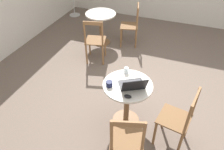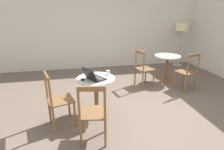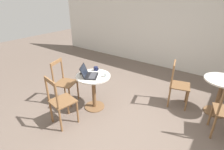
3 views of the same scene
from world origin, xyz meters
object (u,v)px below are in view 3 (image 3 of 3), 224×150
(cafe_table_near, at_px, (94,84))
(chair_near_front, at_px, (61,102))
(cafe_table_mid, at_px, (221,89))
(chair_near_left, at_px, (64,82))
(drinking_glass, at_px, (106,75))
(mug, at_px, (96,69))
(mouse, at_px, (82,73))
(chair_mid_left, at_px, (178,85))
(laptop, at_px, (89,74))

(cafe_table_near, relative_size, chair_near_front, 0.78)
(cafe_table_mid, relative_size, chair_near_front, 0.78)
(chair_near_left, distance_m, drinking_glass, 1.00)
(cafe_table_near, xyz_separation_m, cafe_table_mid, (2.11, 1.31, 0.00))
(chair_near_front, distance_m, mug, 1.00)
(mouse, height_order, mug, mug)
(chair_mid_left, distance_m, mug, 1.74)
(cafe_table_near, height_order, chair_mid_left, chair_mid_left)
(chair_mid_left, bearing_deg, cafe_table_near, -140.55)
(chair_near_left, height_order, mouse, chair_near_left)
(laptop, bearing_deg, cafe_table_mid, 32.79)
(cafe_table_near, bearing_deg, mug, 117.90)
(laptop, distance_m, mouse, 0.21)
(chair_mid_left, relative_size, mouse, 9.57)
(cafe_table_mid, height_order, chair_mid_left, chair_mid_left)
(chair_near_left, height_order, drinking_glass, chair_near_left)
(cafe_table_mid, xyz_separation_m, drinking_glass, (-1.87, -1.20, 0.25))
(chair_near_left, bearing_deg, laptop, 12.03)
(chair_near_front, distance_m, chair_mid_left, 2.36)
(chair_mid_left, xyz_separation_m, mouse, (-1.59, -1.18, 0.29))
(mug, xyz_separation_m, drinking_glass, (0.36, -0.12, 0.01))
(cafe_table_near, height_order, cafe_table_mid, same)
(mug, height_order, drinking_glass, drinking_glass)
(chair_near_front, bearing_deg, drinking_glass, 65.92)
(cafe_table_near, bearing_deg, chair_near_front, -100.27)
(laptop, height_order, mouse, laptop)
(chair_near_left, bearing_deg, mouse, 17.58)
(laptop, distance_m, mug, 0.31)
(laptop, height_order, drinking_glass, laptop)
(cafe_table_mid, distance_m, drinking_glass, 2.24)
(chair_mid_left, height_order, mouse, chair_mid_left)
(mug, bearing_deg, mouse, -111.94)
(cafe_table_near, distance_m, mouse, 0.33)
(laptop, height_order, mug, laptop)
(mouse, relative_size, mug, 0.80)
(chair_near_front, relative_size, laptop, 2.18)
(cafe_table_mid, distance_m, mug, 2.49)
(chair_mid_left, bearing_deg, drinking_glass, -137.71)
(mug, bearing_deg, cafe_table_mid, 25.92)
(chair_near_front, distance_m, drinking_glass, 0.96)
(chair_near_left, relative_size, mug, 7.68)
(drinking_glass, bearing_deg, cafe_table_mid, 32.84)
(chair_near_front, relative_size, drinking_glass, 10.57)
(chair_near_front, xyz_separation_m, mug, (0.01, 0.96, 0.31))
(drinking_glass, bearing_deg, mouse, -160.06)
(chair_mid_left, relative_size, drinking_glass, 10.57)
(chair_mid_left, bearing_deg, chair_near_front, -128.82)
(cafe_table_mid, bearing_deg, chair_mid_left, -165.49)
(laptop, relative_size, mouse, 4.38)
(mouse, relative_size, drinking_glass, 1.10)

